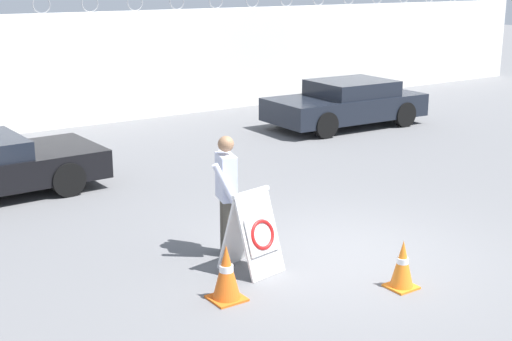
# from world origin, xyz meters

# --- Properties ---
(ground_plane) EXTENTS (90.00, 90.00, 0.00)m
(ground_plane) POSITION_xyz_m (0.00, 0.00, 0.00)
(ground_plane) COLOR slate
(perimeter_wall) EXTENTS (36.00, 0.30, 3.48)m
(perimeter_wall) POSITION_xyz_m (0.00, 11.15, 1.52)
(perimeter_wall) COLOR silver
(perimeter_wall) RESTS_ON ground_plane
(barricade_sign) EXTENTS (0.74, 0.84, 1.15)m
(barricade_sign) POSITION_xyz_m (-1.52, 0.27, 0.57)
(barricade_sign) COLOR white
(barricade_sign) RESTS_ON ground_plane
(security_guard) EXTENTS (0.52, 0.63, 1.78)m
(security_guard) POSITION_xyz_m (-1.51, 0.98, 1.00)
(security_guard) COLOR #514C42
(security_guard) RESTS_ON ground_plane
(traffic_cone_near) EXTENTS (0.36, 0.36, 0.66)m
(traffic_cone_near) POSITION_xyz_m (-0.24, -1.31, 0.33)
(traffic_cone_near) COLOR orange
(traffic_cone_near) RESTS_ON ground_plane
(traffic_cone_mid) EXTENTS (0.42, 0.42, 0.73)m
(traffic_cone_mid) POSITION_xyz_m (-2.32, -0.30, 0.36)
(traffic_cone_mid) COLOR orange
(traffic_cone_mid) RESTS_ON ground_plane
(parked_car_far_side) EXTENTS (4.39, 2.15, 1.24)m
(parked_car_far_side) POSITION_xyz_m (6.11, 6.98, 0.63)
(parked_car_far_side) COLOR black
(parked_car_far_side) RESTS_ON ground_plane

